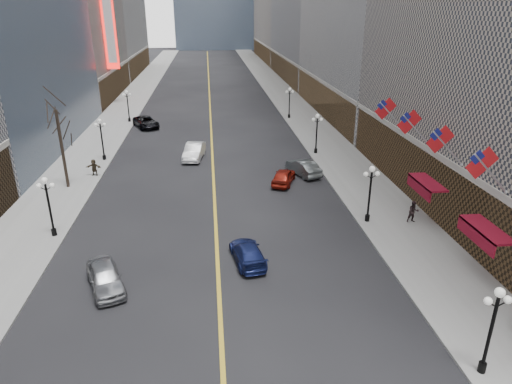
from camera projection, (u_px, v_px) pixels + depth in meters
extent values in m
cube|color=gray|center=(298.00, 112.00, 72.76)|extent=(6.00, 230.00, 0.15)
cube|color=gray|center=(119.00, 116.00, 70.09)|extent=(6.00, 230.00, 0.15)
cube|color=gold|center=(210.00, 102.00, 80.66)|extent=(0.25, 200.00, 0.02)
cube|color=#47392F|center=(459.00, 193.00, 34.45)|extent=(2.80, 41.00, 5.00)
cube|color=#47392F|center=(329.00, 98.00, 70.38)|extent=(2.80, 35.00, 5.00)
cube|color=#47392F|center=(288.00, 68.00, 105.40)|extent=(2.80, 39.00, 5.00)
cube|color=#47392F|center=(265.00, 51.00, 145.02)|extent=(2.80, 45.00, 5.00)
cube|color=#47392F|center=(109.00, 83.00, 84.38)|extent=(2.80, 29.00, 5.00)
cube|color=#47392F|center=(135.00, 62.00, 115.71)|extent=(2.80, 37.00, 5.00)
cylinder|color=black|center=(482.00, 367.00, 20.82)|extent=(0.36, 0.36, 0.50)
cylinder|color=black|center=(489.00, 336.00, 20.16)|extent=(0.16, 0.16, 4.00)
sphere|color=white|center=(500.00, 292.00, 19.30)|extent=(0.44, 0.44, 0.44)
sphere|color=white|center=(488.00, 301.00, 19.41)|extent=(0.36, 0.36, 0.36)
sphere|color=white|center=(508.00, 300.00, 19.49)|extent=(0.36, 0.36, 0.36)
cylinder|color=black|center=(367.00, 218.00, 35.57)|extent=(0.36, 0.36, 0.50)
cylinder|color=black|center=(369.00, 197.00, 34.91)|extent=(0.16, 0.16, 4.00)
sphere|color=white|center=(372.00, 169.00, 34.04)|extent=(0.44, 0.44, 0.44)
sphere|color=white|center=(366.00, 174.00, 34.15)|extent=(0.36, 0.36, 0.36)
sphere|color=white|center=(378.00, 174.00, 34.24)|extent=(0.36, 0.36, 0.36)
cylinder|color=black|center=(316.00, 151.00, 52.15)|extent=(0.36, 0.36, 0.50)
cylinder|color=black|center=(316.00, 136.00, 51.49)|extent=(0.16, 0.16, 4.00)
sphere|color=white|center=(318.00, 116.00, 50.63)|extent=(0.44, 0.44, 0.44)
sphere|color=white|center=(313.00, 119.00, 50.74)|extent=(0.36, 0.36, 0.36)
sphere|color=white|center=(321.00, 119.00, 50.82)|extent=(0.36, 0.36, 0.36)
cylinder|color=black|center=(289.00, 116.00, 68.74)|extent=(0.36, 0.36, 0.50)
cylinder|color=black|center=(289.00, 105.00, 68.08)|extent=(0.16, 0.16, 4.00)
sphere|color=white|center=(290.00, 89.00, 67.21)|extent=(0.44, 0.44, 0.44)
sphere|color=white|center=(287.00, 92.00, 67.32)|extent=(0.36, 0.36, 0.36)
sphere|color=white|center=(293.00, 92.00, 67.41)|extent=(0.36, 0.36, 0.36)
cylinder|color=black|center=(54.00, 232.00, 33.32)|extent=(0.36, 0.36, 0.50)
cylinder|color=black|center=(50.00, 210.00, 32.66)|extent=(0.16, 0.16, 4.00)
sphere|color=white|center=(44.00, 180.00, 31.79)|extent=(0.44, 0.44, 0.44)
sphere|color=white|center=(39.00, 186.00, 31.90)|extent=(0.36, 0.36, 0.36)
sphere|color=white|center=(52.00, 185.00, 31.98)|extent=(0.36, 0.36, 0.36)
cylinder|color=black|center=(104.00, 157.00, 49.90)|extent=(0.36, 0.36, 0.50)
cylinder|color=black|center=(102.00, 142.00, 49.24)|extent=(0.16, 0.16, 4.00)
sphere|color=white|center=(100.00, 121.00, 48.38)|extent=(0.44, 0.44, 0.44)
sphere|color=white|center=(96.00, 125.00, 48.48)|extent=(0.36, 0.36, 0.36)
sphere|color=white|center=(104.00, 124.00, 48.57)|extent=(0.36, 0.36, 0.36)
cylinder|color=black|center=(129.00, 120.00, 66.49)|extent=(0.36, 0.36, 0.50)
cylinder|color=black|center=(128.00, 108.00, 65.83)|extent=(0.16, 0.16, 4.00)
sphere|color=white|center=(126.00, 92.00, 64.96)|extent=(0.44, 0.44, 0.44)
sphere|color=white|center=(124.00, 95.00, 65.07)|extent=(0.36, 0.36, 0.36)
sphere|color=white|center=(130.00, 95.00, 65.16)|extent=(0.36, 0.36, 0.36)
cylinder|color=#B2B2B7|center=(491.00, 173.00, 26.17)|extent=(2.49, 0.12, 2.49)
cube|color=red|center=(482.00, 163.00, 25.86)|extent=(1.94, 0.04, 1.94)
cube|color=navy|center=(477.00, 157.00, 25.69)|extent=(0.88, 0.06, 0.88)
cylinder|color=#B2B2B7|center=(448.00, 148.00, 30.77)|extent=(2.49, 0.12, 2.49)
cube|color=red|center=(440.00, 139.00, 30.47)|extent=(1.94, 0.04, 1.94)
cube|color=navy|center=(436.00, 134.00, 30.30)|extent=(0.88, 0.06, 0.88)
cylinder|color=#B2B2B7|center=(416.00, 130.00, 35.38)|extent=(2.49, 0.12, 2.49)
cube|color=red|center=(409.00, 122.00, 35.07)|extent=(1.94, 0.04, 1.94)
cube|color=navy|center=(406.00, 118.00, 34.91)|extent=(0.88, 0.06, 0.88)
cylinder|color=#B2B2B7|center=(392.00, 116.00, 39.99)|extent=(2.49, 0.12, 2.49)
cube|color=red|center=(386.00, 109.00, 39.68)|extent=(1.94, 0.04, 1.94)
cube|color=navy|center=(382.00, 105.00, 39.51)|extent=(0.88, 0.06, 0.88)
cube|color=maroon|center=(487.00, 229.00, 27.57)|extent=(1.40, 4.00, 0.15)
cube|color=maroon|center=(476.00, 236.00, 27.66)|extent=(0.10, 4.00, 0.90)
cube|color=maroon|center=(428.00, 182.00, 34.94)|extent=(1.40, 4.00, 0.15)
cube|color=maroon|center=(419.00, 187.00, 35.03)|extent=(0.10, 4.00, 0.90)
cube|color=red|center=(110.00, 31.00, 74.63)|extent=(2.00, 0.50, 12.00)
cube|color=white|center=(110.00, 31.00, 74.63)|extent=(1.40, 0.55, 10.00)
cylinder|color=#2D231C|center=(62.00, 149.00, 41.11)|extent=(0.28, 0.28, 7.20)
imported|color=gray|center=(105.00, 277.00, 27.09)|extent=(3.30, 4.86, 1.54)
imported|color=silver|center=(194.00, 151.00, 50.44)|extent=(2.58, 5.39, 1.70)
imported|color=black|center=(146.00, 122.00, 63.59)|extent=(4.54, 6.11, 1.54)
imported|color=navy|center=(248.00, 253.00, 30.00)|extent=(2.50, 4.74, 1.31)
imported|color=maroon|center=(284.00, 176.00, 43.28)|extent=(3.17, 4.65, 1.47)
imported|color=#4F5557|center=(303.00, 167.00, 45.62)|extent=(3.10, 4.98, 1.55)
imported|color=black|center=(413.00, 212.00, 35.12)|extent=(0.86, 0.49, 1.75)
imported|color=#31281B|center=(94.00, 167.00, 44.99)|extent=(1.58, 0.70, 1.65)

